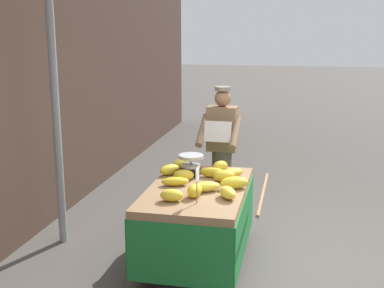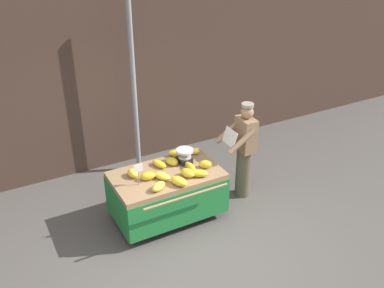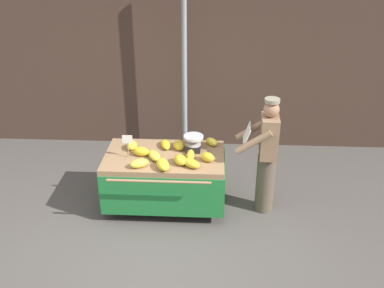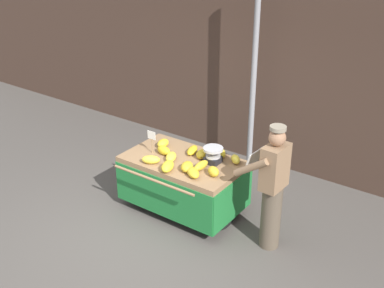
% 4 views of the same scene
% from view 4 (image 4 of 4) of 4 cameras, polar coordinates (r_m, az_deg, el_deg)
% --- Properties ---
extents(ground_plane, '(60.00, 60.00, 0.00)m').
position_cam_4_polar(ground_plane, '(6.75, -5.71, -10.99)').
color(ground_plane, '#514C47').
extents(back_wall, '(16.00, 0.24, 3.70)m').
position_cam_4_polar(back_wall, '(8.26, 8.00, 10.22)').
color(back_wall, '#473328').
rests_on(back_wall, ground).
extents(street_pole, '(0.09, 0.09, 3.33)m').
position_cam_4_polar(street_pole, '(7.79, 7.21, 7.91)').
color(street_pole, gray).
rests_on(street_pole, ground).
extents(banana_cart, '(1.70, 1.20, 0.83)m').
position_cam_4_polar(banana_cart, '(7.02, -1.03, -3.45)').
color(banana_cart, '#93704C').
rests_on(banana_cart, ground).
extents(weighing_scale, '(0.28, 0.28, 0.24)m').
position_cam_4_polar(weighing_scale, '(6.77, 2.47, -1.32)').
color(weighing_scale, black).
rests_on(weighing_scale, banana_cart).
extents(price_sign, '(0.14, 0.01, 0.34)m').
position_cam_4_polar(price_sign, '(7.01, -4.73, 0.79)').
color(price_sign, '#997A51').
rests_on(price_sign, banana_cart).
extents(banana_bunch_0, '(0.12, 0.29, 0.11)m').
position_cam_4_polar(banana_bunch_0, '(6.63, 1.06, -2.52)').
color(banana_bunch_0, gold).
rests_on(banana_bunch_0, banana_cart).
extents(banana_bunch_1, '(0.32, 0.30, 0.11)m').
position_cam_4_polar(banana_bunch_1, '(6.46, 0.12, -3.33)').
color(banana_bunch_1, gold).
rests_on(banana_bunch_1, banana_cart).
extents(banana_bunch_2, '(0.29, 0.24, 0.11)m').
position_cam_4_polar(banana_bunch_2, '(6.80, -4.82, -1.83)').
color(banana_bunch_2, yellow).
rests_on(banana_bunch_2, banana_cart).
extents(banana_bunch_3, '(0.25, 0.31, 0.10)m').
position_cam_4_polar(banana_bunch_3, '(6.87, -2.46, -1.51)').
color(banana_bunch_3, yellow).
rests_on(banana_bunch_3, banana_cart).
extents(banana_bunch_4, '(0.22, 0.22, 0.11)m').
position_cam_4_polar(banana_bunch_4, '(6.81, 5.09, -1.78)').
color(banana_bunch_4, yellow).
rests_on(banana_bunch_4, banana_cart).
extents(banana_bunch_5, '(0.25, 0.33, 0.13)m').
position_cam_4_polar(banana_bunch_5, '(6.60, -2.86, -2.60)').
color(banana_bunch_5, yellow).
rests_on(banana_bunch_5, banana_cart).
extents(banana_bunch_6, '(0.24, 0.22, 0.13)m').
position_cam_4_polar(banana_bunch_6, '(6.47, 2.52, -3.21)').
color(banana_bunch_6, gold).
rests_on(banana_bunch_6, banana_cart).
extents(banana_bunch_7, '(0.25, 0.28, 0.13)m').
position_cam_4_polar(banana_bunch_7, '(6.58, -0.58, -2.66)').
color(banana_bunch_7, gold).
rests_on(banana_bunch_7, banana_cart).
extents(banana_bunch_8, '(0.22, 0.26, 0.12)m').
position_cam_4_polar(banana_bunch_8, '(6.92, 1.19, -1.19)').
color(banana_bunch_8, gold).
rests_on(banana_bunch_8, banana_cart).
extents(banana_bunch_9, '(0.21, 0.32, 0.09)m').
position_cam_4_polar(banana_bunch_9, '(7.07, 0.03, -0.73)').
color(banana_bunch_9, gold).
rests_on(banana_bunch_9, banana_cart).
extents(banana_bunch_10, '(0.29, 0.27, 0.12)m').
position_cam_4_polar(banana_bunch_10, '(6.98, 3.31, -0.98)').
color(banana_bunch_10, yellow).
rests_on(banana_bunch_10, banana_cart).
extents(banana_bunch_11, '(0.25, 0.17, 0.13)m').
position_cam_4_polar(banana_bunch_11, '(7.03, -3.32, -0.73)').
color(banana_bunch_11, gold).
rests_on(banana_bunch_11, banana_cart).
extents(banana_bunch_12, '(0.18, 0.24, 0.12)m').
position_cam_4_polar(banana_bunch_12, '(7.26, -3.40, 0.10)').
color(banana_bunch_12, yellow).
rests_on(banana_bunch_12, banana_cart).
extents(vendor_person, '(0.59, 0.53, 1.71)m').
position_cam_4_polar(vendor_person, '(6.22, 9.31, -5.01)').
color(vendor_person, brown).
rests_on(vendor_person, ground).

